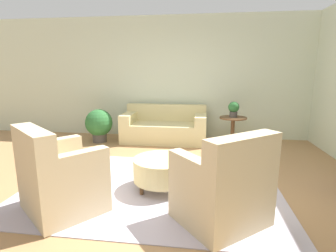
{
  "coord_description": "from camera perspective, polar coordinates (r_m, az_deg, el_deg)",
  "views": [
    {
      "loc": [
        0.67,
        -3.26,
        1.56
      ],
      "look_at": [
        0.15,
        0.55,
        0.75
      ],
      "focal_mm": 28.0,
      "sensor_mm": 36.0,
      "label": 1
    }
  ],
  "objects": [
    {
      "name": "couch",
      "position": [
        5.92,
        -0.73,
        -0.4
      ],
      "size": [
        1.85,
        0.88,
        0.8
      ],
      "color": "beige",
      "rests_on": "ground_plane"
    },
    {
      "name": "ottoman_table",
      "position": [
        3.55,
        -1.21,
        -9.34
      ],
      "size": [
        0.78,
        0.78,
        0.41
      ],
      "color": "beige",
      "rests_on": "rug"
    },
    {
      "name": "rug",
      "position": [
        3.67,
        -3.58,
        -13.19
      ],
      "size": [
        3.4,
        2.38,
        0.01
      ],
      "color": "#BCB2C1",
      "rests_on": "ground_plane"
    },
    {
      "name": "side_table",
      "position": [
        5.68,
        13.91,
        0.0
      ],
      "size": [
        0.57,
        0.57,
        0.61
      ],
      "color": "brown",
      "rests_on": "ground_plane"
    },
    {
      "name": "armchair_right",
      "position": [
        2.8,
        12.14,
        -13.17
      ],
      "size": [
        1.1,
        1.09,
        0.98
      ],
      "color": "#C6B289",
      "rests_on": "rug"
    },
    {
      "name": "wall_back",
      "position": [
        6.28,
        1.69,
        10.43
      ],
      "size": [
        9.85,
        0.12,
        2.8
      ],
      "color": "beige",
      "rests_on": "ground_plane"
    },
    {
      "name": "potted_plant_floor",
      "position": [
        6.01,
        -14.79,
        0.45
      ],
      "size": [
        0.6,
        0.6,
        0.74
      ],
      "color": "#4C4742",
      "rests_on": "ground_plane"
    },
    {
      "name": "armchair_left",
      "position": [
        3.2,
        -22.74,
        -10.57
      ],
      "size": [
        1.1,
        1.09,
        0.98
      ],
      "color": "#C6B289",
      "rests_on": "rug"
    },
    {
      "name": "potted_plant_on_side_table",
      "position": [
        5.62,
        14.1,
        3.69
      ],
      "size": [
        0.23,
        0.23,
        0.32
      ],
      "color": "#4C4742",
      "rests_on": "side_table"
    },
    {
      "name": "ground_plane",
      "position": [
        3.67,
        -3.58,
        -13.26
      ],
      "size": [
        16.0,
        16.0,
        0.0
      ],
      "primitive_type": "plane",
      "color": "#AD7F51"
    }
  ]
}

